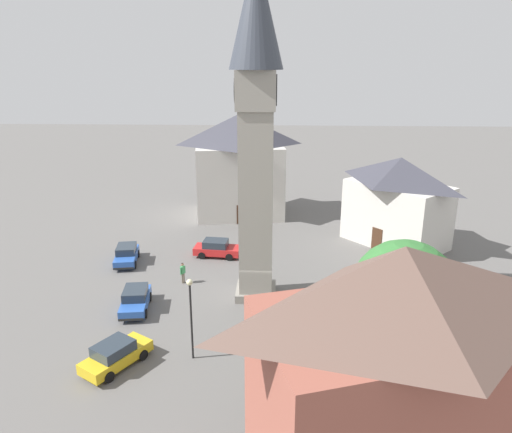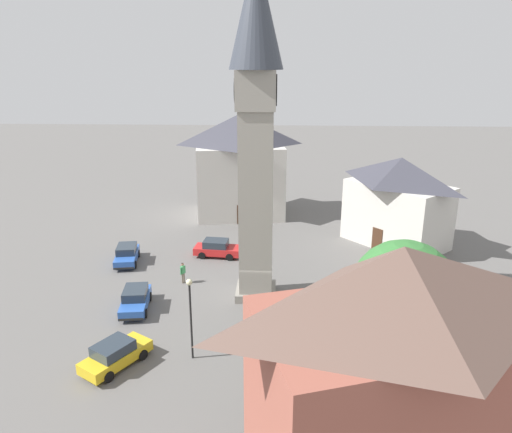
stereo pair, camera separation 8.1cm
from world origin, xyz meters
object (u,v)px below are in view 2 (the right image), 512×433
object	(u,v)px
pedestrian	(183,271)
building_corner_back	(390,389)
car_silver_kerb	(127,254)
building_shop_left	(240,164)
lamp_post	(190,306)
building_terrace_right	(398,201)
clock_tower	(256,107)
car_blue_kerb	(135,299)
tree	(403,293)
car_red_corner	(115,354)
car_white_side	(217,248)

from	to	relation	value
pedestrian	building_corner_back	xyz separation A→B (m)	(-19.51, -11.35, 4.60)
car_silver_kerb	building_shop_left	size ratio (longest dim) A/B	0.39
pedestrian	lamp_post	bearing A→B (deg)	-166.08
pedestrian	building_terrace_right	size ratio (longest dim) A/B	0.16
clock_tower	building_terrace_right	distance (m)	19.50
building_terrace_right	building_corner_back	xyz separation A→B (m)	(-28.94, 7.24, 1.36)
car_silver_kerb	pedestrian	xyz separation A→B (m)	(-3.73, -5.62, 0.25)
car_silver_kerb	lamp_post	world-z (taller)	lamp_post
building_shop_left	building_terrace_right	size ratio (longest dim) A/B	1.05
building_corner_back	clock_tower	bearing A→B (deg)	17.35
building_corner_back	car_blue_kerb	bearing A→B (deg)	42.40
clock_tower	building_corner_back	world-z (taller)	clock_tower
tree	building_corner_back	size ratio (longest dim) A/B	0.68
car_red_corner	pedestrian	distance (m)	11.02
clock_tower	building_shop_left	size ratio (longest dim) A/B	2.09
clock_tower	building_shop_left	xyz separation A→B (m)	(19.94, 2.71, -8.04)
car_blue_kerb	building_corner_back	world-z (taller)	building_corner_back
car_red_corner	car_blue_kerb	bearing A→B (deg)	6.50
car_silver_kerb	lamp_post	size ratio (longest dim) A/B	0.85
building_terrace_right	building_corner_back	bearing A→B (deg)	165.95
clock_tower	car_blue_kerb	size ratio (longest dim) A/B	5.45
car_blue_kerb	car_red_corner	size ratio (longest dim) A/B	0.98
pedestrian	tree	xyz separation A→B (m)	(-10.13, -14.23, 3.61)
car_red_corner	building_corner_back	world-z (taller)	building_corner_back
pedestrian	car_red_corner	bearing A→B (deg)	170.68
building_shop_left	building_corner_back	world-z (taller)	building_shop_left
clock_tower	car_white_side	size ratio (longest dim) A/B	5.49
car_red_corner	building_shop_left	world-z (taller)	building_shop_left
clock_tower	tree	bearing A→B (deg)	-134.67
car_white_side	lamp_post	world-z (taller)	lamp_post
car_white_side	pedestrian	size ratio (longest dim) A/B	2.53
pedestrian	lamp_post	world-z (taller)	lamp_post
car_silver_kerb	building_shop_left	bearing A→B (deg)	-31.22
car_red_corner	lamp_post	bearing A→B (deg)	-77.30
building_shop_left	clock_tower	bearing A→B (deg)	-172.25
car_blue_kerb	car_silver_kerb	size ratio (longest dim) A/B	0.99
car_red_corner	car_white_side	distance (m)	16.78
lamp_post	pedestrian	bearing A→B (deg)	13.92
building_shop_left	car_blue_kerb	bearing A→B (deg)	165.90
car_silver_kerb	building_shop_left	world-z (taller)	building_shop_left
tree	building_terrace_right	distance (m)	20.04
clock_tower	lamp_post	size ratio (longest dim) A/B	4.61
clock_tower	car_silver_kerb	distance (m)	18.20
building_terrace_right	car_silver_kerb	bearing A→B (deg)	103.25
clock_tower	building_terrace_right	xyz separation A→B (m)	(11.24, -12.77, -9.54)
clock_tower	building_corner_back	distance (m)	20.27
car_white_side	building_corner_back	world-z (taller)	building_corner_back
car_blue_kerb	pedestrian	world-z (taller)	pedestrian
building_shop_left	lamp_post	xyz separation A→B (m)	(-28.04, 0.65, -2.35)
clock_tower	tree	size ratio (longest dim) A/B	3.10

